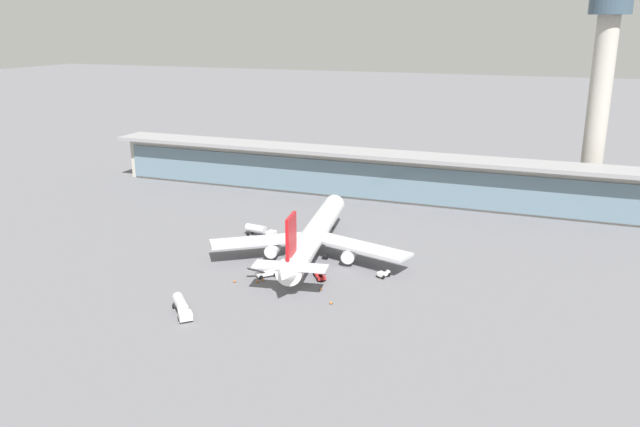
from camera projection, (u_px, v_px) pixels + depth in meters
name	position (u px, v px, depth m)	size (l,w,h in m)	color
ground_plane	(296.00, 262.00, 150.11)	(1200.00, 1200.00, 0.00)	slate
airliner_on_stand	(314.00, 235.00, 152.85)	(47.44, 62.36, 16.66)	white
service_truck_near_nose_red	(320.00, 275.00, 140.34)	(5.00, 6.36, 2.70)	#B21E1E
service_truck_under_wing_white	(259.00, 230.00, 168.21)	(8.82, 3.45, 2.95)	silver
service_truck_mid_apron_white	(266.00, 273.00, 141.43)	(5.64, 5.89, 2.70)	silver
service_truck_by_tail_blue	(397.00, 255.00, 152.18)	(3.26, 2.55, 2.05)	#234C9E
service_truck_on_taxiway_white	(384.00, 273.00, 141.24)	(2.71, 3.30, 2.05)	silver
service_truck_at_far_stand_white	(181.00, 306.00, 123.13)	(7.56, 7.78, 2.95)	silver
terminal_building	(373.00, 174.00, 203.66)	(183.60, 12.80, 15.20)	#B2ADA3
control_tower	(602.00, 81.00, 189.82)	(12.00, 12.00, 68.50)	#B2ADA3
safety_cone_alpha	(331.00, 302.00, 127.83)	(0.62, 0.62, 0.70)	orange
safety_cone_bravo	(235.00, 281.00, 138.56)	(0.62, 0.62, 0.70)	orange
safety_cone_charlie	(321.00, 289.00, 134.51)	(0.62, 0.62, 0.70)	orange
safety_cone_delta	(263.00, 279.00, 139.36)	(0.62, 0.62, 0.70)	orange
safety_cone_echo	(258.00, 281.00, 138.42)	(0.62, 0.62, 0.70)	orange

